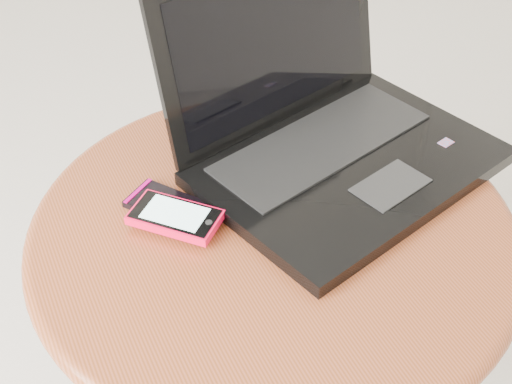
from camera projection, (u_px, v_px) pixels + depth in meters
name	position (u px, v px, depth m)	size (l,w,h in m)	color
table	(272.00, 278.00, 0.95)	(0.62, 0.62, 0.49)	#5E2E19
laptop	(327.00, 129.00, 0.96)	(0.45, 0.41, 0.25)	black
phone_black	(168.00, 206.00, 0.90)	(0.10, 0.12, 0.01)	black
phone_pink	(175.00, 217.00, 0.87)	(0.12, 0.12, 0.01)	#FF0A38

